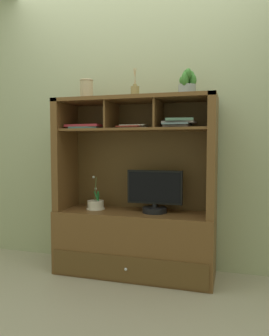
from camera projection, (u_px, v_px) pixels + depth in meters
The scene contains 11 objects.
floor_plane at pixel (134, 274), 2.84m from camera, with size 6.00×6.00×0.02m, color #A89F88.
back_wall at pixel (143, 109), 2.98m from camera, with size 6.00×0.02×2.80m, color #A2A981.
media_console at pixel (135, 219), 2.81m from camera, with size 1.32×0.47×1.47m.
tv_monitor at pixel (155, 194), 2.74m from camera, with size 0.46×0.20×0.35m.
potted_orchid at pixel (96, 205), 2.90m from camera, with size 0.16×0.16×0.29m.
magazine_stack_left at pixel (179, 123), 2.59m from camera, with size 0.25×0.28×0.07m.
magazine_stack_centre at pixel (134, 127), 2.77m from camera, with size 0.25×0.29×0.03m.
magazine_stack_right at pixel (86, 127), 2.84m from camera, with size 0.33×0.23×0.04m.
diffuser_bottle at pixel (135, 92), 2.75m from camera, with size 0.07×0.07×0.24m.
potted_succulent at pixel (187, 84), 2.59m from camera, with size 0.16×0.16×0.21m.
ceramic_vase at pixel (87, 90), 2.86m from camera, with size 0.12×0.12×0.17m.
Camera 1 is at (0.79, -2.66, 1.08)m, focal length 35.82 mm.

